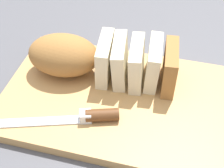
# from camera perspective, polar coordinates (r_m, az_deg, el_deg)

# --- Properties ---
(ground_plane) EXTENTS (3.00, 3.00, 0.00)m
(ground_plane) POSITION_cam_1_polar(r_m,az_deg,el_deg) (0.61, 0.00, -3.35)
(ground_plane) COLOR #4C4C51
(cutting_board) EXTENTS (0.42, 0.29, 0.02)m
(cutting_board) POSITION_cam_1_polar(r_m,az_deg,el_deg) (0.60, 0.00, -2.71)
(cutting_board) COLOR tan
(cutting_board) RESTS_ON ground_plane
(bread_loaf) EXTENTS (0.30, 0.13, 0.08)m
(bread_loaf) POSITION_cam_1_polar(r_m,az_deg,el_deg) (0.61, -2.87, 4.65)
(bread_loaf) COLOR #996633
(bread_loaf) RESTS_ON cutting_board
(bread_knife) EXTENTS (0.28, 0.12, 0.02)m
(bread_knife) POSITION_cam_1_polar(r_m,az_deg,el_deg) (0.55, -6.23, -6.00)
(bread_knife) COLOR silver
(bread_knife) RESTS_ON cutting_board
(crumb_near_knife) EXTENTS (0.01, 0.01, 0.01)m
(crumb_near_knife) POSITION_cam_1_polar(r_m,az_deg,el_deg) (0.59, 3.16, -1.38)
(crumb_near_knife) COLOR tan
(crumb_near_knife) RESTS_ON cutting_board
(crumb_near_loaf) EXTENTS (0.00, 0.00, 0.00)m
(crumb_near_loaf) POSITION_cam_1_polar(r_m,az_deg,el_deg) (0.56, -3.90, -5.04)
(crumb_near_loaf) COLOR tan
(crumb_near_loaf) RESTS_ON cutting_board
(crumb_stray_left) EXTENTS (0.01, 0.01, 0.01)m
(crumb_stray_left) POSITION_cam_1_polar(r_m,az_deg,el_deg) (0.63, 1.82, 2.15)
(crumb_stray_left) COLOR tan
(crumb_stray_left) RESTS_ON cutting_board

